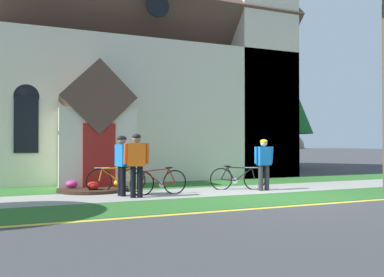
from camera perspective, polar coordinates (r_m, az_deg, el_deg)
ground at (r=13.97m, az=4.44°, el=-6.78°), size 140.00×140.00×0.00m
sidewalk_slab at (r=11.09m, az=-0.96°, el=-8.36°), size 32.00×2.01×0.01m
grass_verge at (r=9.30m, az=3.16°, el=-9.85°), size 32.00×1.88×0.01m
church_lawn at (r=13.06m, az=-4.10°, el=-7.19°), size 24.00×2.18×0.01m
curb_paint_stripe at (r=8.33m, az=6.27°, el=-10.94°), size 28.00×0.16×0.01m
church_building at (r=18.63m, az=-7.84°, el=10.20°), size 13.42×11.03×13.78m
church_sign at (r=12.11m, az=-15.06°, el=-1.84°), size 2.07×0.22×1.86m
flower_bed at (r=11.96m, az=-14.93°, el=-7.38°), size 2.15×2.15×0.34m
bicycle_red at (r=10.74m, az=-5.12°, el=-6.65°), size 1.70×0.10×0.81m
bicycle_silver at (r=11.31m, az=-11.53°, el=-6.25°), size 1.74×0.18×0.81m
bicycle_green at (r=11.86m, az=7.04°, el=-6.09°), size 1.69×0.62×0.79m
cyclist_in_white_jersey at (r=10.11m, az=-8.53°, el=-3.29°), size 0.65×0.35×1.73m
cyclist_in_blue_jersey at (r=10.51m, az=-10.76°, el=-3.37°), size 0.33×0.73×1.69m
cyclist_in_green_jersey at (r=11.73m, az=10.99°, el=-3.41°), size 0.64×0.28×1.60m
utility_pole at (r=12.82m, az=27.43°, el=16.30°), size 3.12×0.28×9.44m
roadside_conifer at (r=22.38m, az=12.84°, el=7.57°), size 4.14×4.14×7.37m
distant_hill at (r=90.19m, az=-9.87°, el=-1.61°), size 96.31×47.21×25.34m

